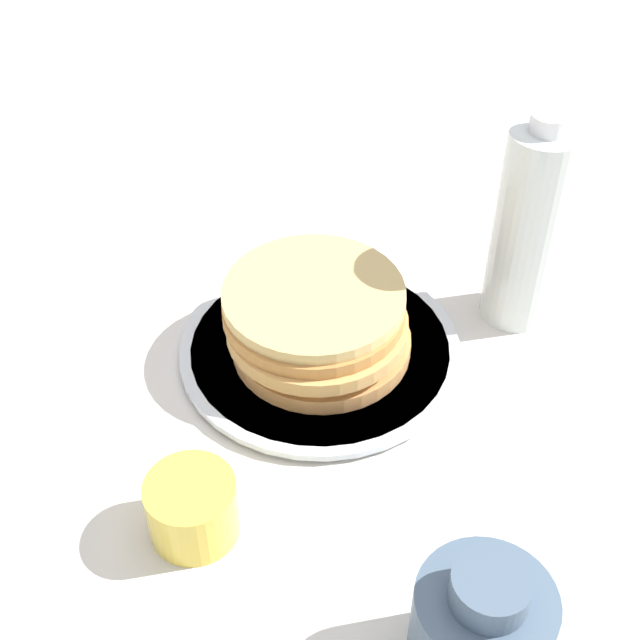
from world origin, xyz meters
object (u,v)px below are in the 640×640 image
Objects in this scene: plate at (320,349)px; cream_jug at (480,630)px; pancake_stack at (317,321)px; juice_glass at (192,508)px; water_bottle_near at (529,227)px.

cream_jug is at bearing -174.57° from plate.
pancake_stack is at bearing 94.67° from plate.
cream_jug reaches higher than juice_glass.
plate is 0.24m from water_bottle_near.
pancake_stack is 0.80× the size of water_bottle_near.
plate is 2.37× the size of cream_jug.
juice_glass is 0.64× the size of cream_jug.
juice_glass is (-0.18, 0.15, -0.02)m from pancake_stack.
pancake_stack is 0.35m from cream_jug.
pancake_stack is at bearing 94.04° from water_bottle_near.
pancake_stack is 0.23m from water_bottle_near.
plate is 0.23m from juice_glass.
pancake_stack is 2.49× the size of juice_glass.
plate is 0.35m from cream_jug.
water_bottle_near reaches higher than plate.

